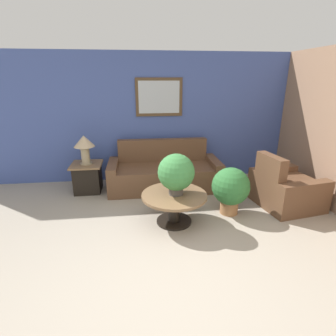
{
  "coord_description": "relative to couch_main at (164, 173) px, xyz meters",
  "views": [
    {
      "loc": [
        -0.21,
        -2.17,
        2.1
      ],
      "look_at": [
        0.3,
        2.1,
        0.62
      ],
      "focal_mm": 28.0,
      "sensor_mm": 36.0,
      "label": 1
    }
  ],
  "objects": [
    {
      "name": "potted_plant_floor",
      "position": [
        0.94,
        -1.19,
        0.14
      ],
      "size": [
        0.6,
        0.6,
        0.77
      ],
      "color": "#9E6B42",
      "rests_on": "ground_plane"
    },
    {
      "name": "wall_back",
      "position": [
        -0.29,
        0.58,
        1.01
      ],
      "size": [
        7.88,
        0.09,
        2.6
      ],
      "color": "#42569E",
      "rests_on": "ground_plane"
    },
    {
      "name": "armchair",
      "position": [
        1.98,
        -1.03,
        -0.01
      ],
      "size": [
        1.07,
        1.11,
        0.92
      ],
      "rotation": [
        0.0,
        0.0,
        1.73
      ],
      "color": "brown",
      "rests_on": "ground_plane"
    },
    {
      "name": "coffee_table",
      "position": [
        0.01,
        -1.37,
        0.04
      ],
      "size": [
        0.98,
        0.98,
        0.47
      ],
      "color": "black",
      "rests_on": "ground_plane"
    },
    {
      "name": "table_lamp",
      "position": [
        -1.49,
        -0.01,
        0.64
      ],
      "size": [
        0.38,
        0.38,
        0.54
      ],
      "color": "tan",
      "rests_on": "side_table"
    },
    {
      "name": "ground_plane",
      "position": [
        -0.29,
        -2.71,
        -0.3
      ],
      "size": [
        20.0,
        20.0,
        0.0
      ],
      "primitive_type": "plane",
      "color": "gray"
    },
    {
      "name": "side_table",
      "position": [
        -1.49,
        -0.01,
        -0.01
      ],
      "size": [
        0.57,
        0.57,
        0.56
      ],
      "color": "black",
      "rests_on": "ground_plane"
    },
    {
      "name": "couch_main",
      "position": [
        0.0,
        0.0,
        0.0
      ],
      "size": [
        2.17,
        0.89,
        0.92
      ],
      "color": "brown",
      "rests_on": "ground_plane"
    },
    {
      "name": "potted_plant_on_table",
      "position": [
        0.03,
        -1.37,
        0.5
      ],
      "size": [
        0.54,
        0.54,
        0.61
      ],
      "color": "#4C4742",
      "rests_on": "coffee_table"
    }
  ]
}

